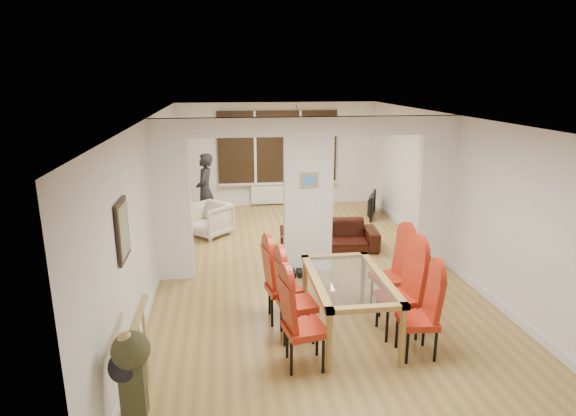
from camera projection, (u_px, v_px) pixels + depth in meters
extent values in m
cube|color=#A07E40|center=(307.00, 270.00, 8.25)|extent=(5.00, 9.00, 0.01)
cube|color=white|center=(308.00, 197.00, 7.90)|extent=(5.00, 0.18, 2.60)
cube|color=black|center=(278.00, 147.00, 12.09)|extent=(3.00, 0.08, 1.80)
cube|color=white|center=(278.00, 194.00, 12.37)|extent=(1.40, 0.08, 0.50)
sphere|color=orange|center=(296.00, 125.00, 10.87)|extent=(0.36, 0.36, 0.36)
cube|color=gray|center=(123.00, 230.00, 5.21)|extent=(0.04, 0.52, 0.67)
cube|color=#4C8CD8|center=(309.00, 180.00, 7.73)|extent=(0.30, 0.03, 0.25)
imported|color=black|center=(329.00, 235.00, 9.21)|extent=(1.92, 0.90, 0.54)
imported|color=beige|center=(209.00, 220.00, 9.98)|extent=(1.05, 1.05, 0.69)
imported|color=black|center=(205.00, 191.00, 10.48)|extent=(0.65, 0.48, 1.62)
imported|color=black|center=(369.00, 205.00, 11.35)|extent=(0.96, 0.49, 0.57)
cylinder|color=#143F19|center=(307.00, 208.00, 10.67)|extent=(0.08, 0.08, 0.30)
imported|color=black|center=(316.00, 215.00, 10.59)|extent=(0.22, 0.22, 0.05)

